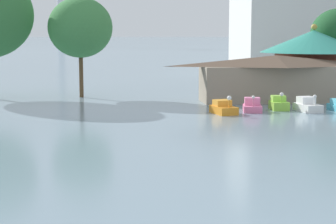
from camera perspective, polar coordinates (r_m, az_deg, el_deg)
pedal_boat_orange at (r=52.81m, az=5.41°, el=0.37°), size 2.26×3.14×1.75m
pedal_boat_pink at (r=54.58m, az=8.20°, el=0.57°), size 2.06×2.74×1.61m
pedal_boat_lime at (r=56.34m, az=10.73°, el=0.78°), size 1.63×2.52×1.74m
pedal_boat_white at (r=55.69m, az=13.41°, el=0.61°), size 2.07×3.20×1.68m
boathouse at (r=62.88m, az=10.47°, el=3.32°), size 16.94×5.75×4.87m
green_roof_pavilion at (r=70.38m, az=13.94°, el=5.18°), size 12.45×12.45×8.23m
shoreline_tree_mid at (r=66.45m, az=-8.53°, el=8.12°), size 7.17×7.17×11.15m
background_building_block at (r=110.07m, az=13.52°, el=10.20°), size 25.87×17.85×24.69m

